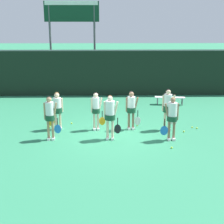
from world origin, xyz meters
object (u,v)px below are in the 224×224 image
at_px(tennis_ball_5, 197,128).
at_px(player_4, 96,108).
at_px(tennis_ball_0, 192,127).
at_px(player_0, 50,114).
at_px(player_5, 131,107).
at_px(player_6, 168,106).
at_px(player_3, 57,108).
at_px(tennis_ball_6, 50,127).
at_px(tennis_ball_4, 72,123).
at_px(bench_courtside, 170,98).
at_px(player_2, 172,115).
at_px(tennis_ball_1, 137,125).
at_px(player_1, 110,113).
at_px(tennis_ball_2, 172,148).
at_px(tennis_ball_3, 184,131).
at_px(scoreboard, 72,21).

bearing_deg(tennis_ball_5, player_4, -179.69).
bearing_deg(tennis_ball_0, player_0, -167.56).
distance_m(player_5, tennis_ball_5, 3.05).
height_order(player_5, player_6, player_6).
distance_m(player_0, player_5, 3.49).
xyz_separation_m(player_0, player_3, (0.09, 1.27, -0.07)).
height_order(tennis_ball_5, tennis_ball_6, tennis_ball_5).
bearing_deg(player_0, tennis_ball_4, 71.31).
bearing_deg(bench_courtside, player_2, -93.33).
distance_m(bench_courtside, tennis_ball_4, 6.31).
height_order(player_3, tennis_ball_1, player_3).
height_order(player_6, tennis_ball_4, player_6).
height_order(player_1, tennis_ball_2, player_1).
xyz_separation_m(player_3, player_4, (1.67, -0.10, -0.01)).
bearing_deg(tennis_ball_3, player_4, 173.66).
distance_m(tennis_ball_3, tennis_ball_5, 0.81).
height_order(player_3, player_5, player_5).
distance_m(player_1, player_2, 2.40).
relative_size(player_2, player_5, 1.02).
bearing_deg(tennis_ball_2, tennis_ball_4, 142.44).
bearing_deg(player_4, tennis_ball_6, 161.39).
relative_size(bench_courtside, tennis_ball_0, 25.77).
height_order(player_0, player_2, player_0).
relative_size(tennis_ball_0, tennis_ball_5, 0.93).
distance_m(bench_courtside, tennis_ball_3, 4.81).
xyz_separation_m(player_6, tennis_ball_4, (-4.21, 0.93, -1.03)).
bearing_deg(player_4, tennis_ball_2, -46.40).
bearing_deg(player_4, scoreboard, 93.18).
xyz_separation_m(bench_courtside, player_2, (-1.09, -5.68, 0.64)).
height_order(player_5, tennis_ball_6, player_5).
distance_m(player_2, player_3, 4.86).
bearing_deg(tennis_ball_0, player_6, -169.10).
relative_size(player_1, player_4, 1.08).
height_order(player_2, tennis_ball_5, player_2).
height_order(player_1, player_3, player_1).
bearing_deg(scoreboard, player_5, -69.38).
xyz_separation_m(player_2, tennis_ball_1, (-1.15, 1.79, -0.99)).
bearing_deg(scoreboard, player_6, -61.44).
distance_m(scoreboard, tennis_ball_2, 12.86).
height_order(player_0, tennis_ball_0, player_0).
xyz_separation_m(player_0, tennis_ball_0, (5.99, 1.32, -1.01)).
bearing_deg(bench_courtside, tennis_ball_3, -86.67).
relative_size(tennis_ball_1, tennis_ball_6, 1.10).
bearing_deg(bench_courtside, player_0, -128.96).
xyz_separation_m(tennis_ball_1, tennis_ball_3, (1.89, -0.88, -0.00)).
bearing_deg(player_3, player_6, -14.04).
bearing_deg(tennis_ball_5, player_3, 179.32).
bearing_deg(tennis_ball_4, scoreboard, 94.64).
bearing_deg(player_4, tennis_ball_4, 135.26).
bearing_deg(tennis_ball_5, player_6, -175.85).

